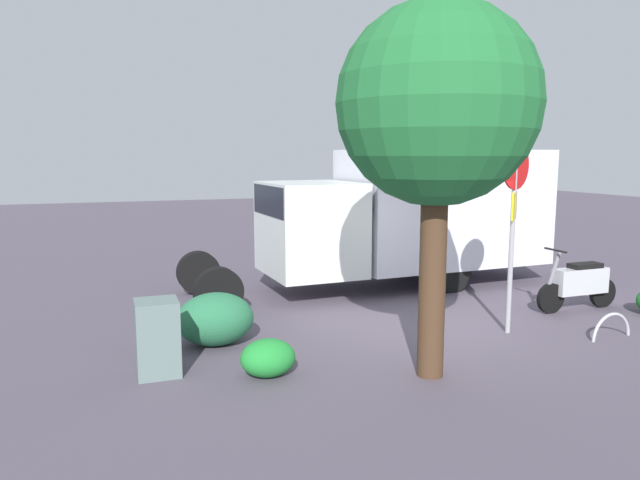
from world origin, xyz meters
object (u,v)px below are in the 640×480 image
at_px(motorcycle, 579,283).
at_px(utility_cabinet, 158,338).
at_px(stop_sign, 514,207).
at_px(bike_rack_hoop, 611,338).
at_px(box_truck_near, 408,212).
at_px(street_tree, 437,107).

xyz_separation_m(motorcycle, utility_cabinet, (7.75, 0.70, -0.01)).
height_order(stop_sign, bike_rack_hoop, stop_sign).
height_order(box_truck_near, street_tree, street_tree).
bearing_deg(box_truck_near, bike_rack_hoop, 102.33).
xyz_separation_m(street_tree, utility_cabinet, (3.39, -1.26, -2.99)).
bearing_deg(utility_cabinet, motorcycle, -174.83).
xyz_separation_m(box_truck_near, motorcycle, (-2.02, 3.03, -1.13)).
distance_m(box_truck_near, motorcycle, 3.81).
height_order(box_truck_near, bike_rack_hoop, box_truck_near).
bearing_deg(bike_rack_hoop, box_truck_near, -75.31).
distance_m(box_truck_near, bike_rack_hoop, 5.03).
height_order(stop_sign, utility_cabinet, stop_sign).
xyz_separation_m(box_truck_near, stop_sign, (0.15, 3.78, 0.42)).
relative_size(box_truck_near, street_tree, 1.70).
bearing_deg(stop_sign, motorcycle, -160.91).
bearing_deg(street_tree, bike_rack_hoop, -173.66).
height_order(motorcycle, utility_cabinet, motorcycle).
relative_size(box_truck_near, utility_cabinet, 8.08).
relative_size(box_truck_near, motorcycle, 4.53).
bearing_deg(bike_rack_hoop, utility_cabinet, -7.15).
relative_size(stop_sign, utility_cabinet, 3.07).
bearing_deg(motorcycle, utility_cabinet, 4.68).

